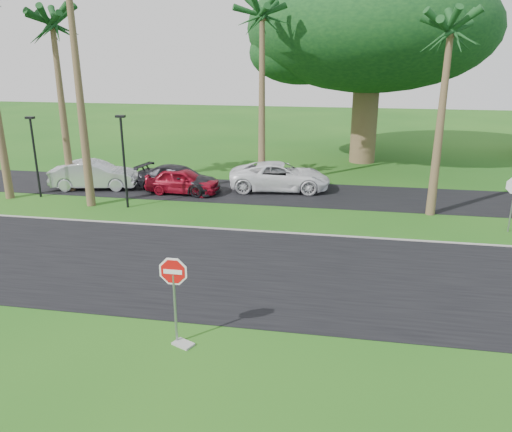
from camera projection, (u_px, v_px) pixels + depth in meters
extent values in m
plane|color=#184E13|center=(192.00, 291.00, 16.46)|extent=(120.00, 120.00, 0.00)
cube|color=black|center=(208.00, 267.00, 18.32)|extent=(120.00, 8.00, 0.02)
cube|color=black|center=(257.00, 192.00, 28.15)|extent=(120.00, 5.00, 0.02)
cube|color=gray|center=(232.00, 230.00, 22.11)|extent=(120.00, 0.12, 0.06)
cylinder|color=gray|center=(175.00, 309.00, 13.25)|extent=(0.07, 0.07, 2.00)
cylinder|color=white|center=(173.00, 271.00, 12.91)|extent=(1.05, 0.02, 1.05)
cylinder|color=red|center=(173.00, 271.00, 12.91)|extent=(0.90, 0.02, 0.90)
cube|color=white|center=(173.00, 271.00, 12.91)|extent=(0.50, 0.02, 0.12)
cylinder|color=gray|center=(511.00, 210.00, 21.63)|extent=(0.07, 0.07, 2.00)
cone|color=brown|center=(63.00, 111.00, 27.09)|extent=(0.44, 0.44, 9.00)
cone|color=brown|center=(79.00, 91.00, 23.95)|extent=(0.44, 0.44, 11.50)
cone|color=brown|center=(262.00, 104.00, 28.07)|extent=(0.44, 0.44, 9.50)
cone|color=brown|center=(440.00, 127.00, 22.99)|extent=(0.44, 0.44, 8.50)
cylinder|color=brown|center=(364.00, 120.00, 35.11)|extent=(1.80, 1.80, 6.00)
ellipsoid|color=black|center=(370.00, 29.00, 33.24)|extent=(16.50, 16.50, 8.25)
cylinder|color=black|center=(36.00, 159.00, 26.60)|extent=(0.12, 0.12, 4.20)
cube|color=black|center=(30.00, 118.00, 25.92)|extent=(0.45, 0.25, 0.12)
cylinder|color=black|center=(124.00, 164.00, 24.71)|extent=(0.12, 0.12, 4.50)
cube|color=black|center=(120.00, 116.00, 23.98)|extent=(0.45, 0.25, 0.12)
imported|color=#B9BDC1|center=(95.00, 175.00, 28.66)|extent=(5.11, 2.61, 1.61)
imported|color=maroon|center=(183.00, 181.00, 27.70)|extent=(4.18, 1.78, 1.41)
imported|color=black|center=(179.00, 179.00, 28.11)|extent=(5.17, 2.91, 1.41)
imported|color=white|center=(280.00, 177.00, 28.34)|extent=(5.90, 3.17, 1.57)
cube|color=gray|center=(183.00, 344.00, 13.42)|extent=(0.65, 0.55, 0.06)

